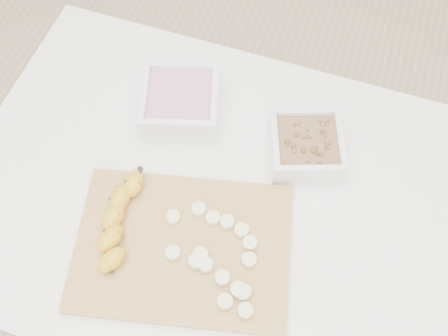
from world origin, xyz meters
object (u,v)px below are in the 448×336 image
(table, at_px, (219,214))
(cutting_board, at_px, (183,247))
(banana, at_px, (119,222))
(bowl_granola, at_px, (306,146))
(bowl_yogurt, at_px, (180,102))

(table, distance_m, cutting_board, 0.16)
(banana, bearing_deg, bowl_granola, 45.80)
(table, height_order, bowl_yogurt, bowl_yogurt)
(table, distance_m, bowl_granola, 0.23)
(table, distance_m, bowl_yogurt, 0.24)
(cutting_board, relative_size, banana, 1.97)
(bowl_yogurt, xyz_separation_m, banana, (-0.01, -0.27, -0.00))
(table, height_order, banana, banana)
(bowl_granola, height_order, cutting_board, bowl_granola)
(table, height_order, cutting_board, cutting_board)
(bowl_yogurt, bearing_deg, table, -49.01)
(bowl_yogurt, bearing_deg, banana, -92.76)
(bowl_granola, bearing_deg, table, -133.15)
(cutting_board, bearing_deg, banana, 179.75)
(bowl_granola, height_order, banana, bowl_granola)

